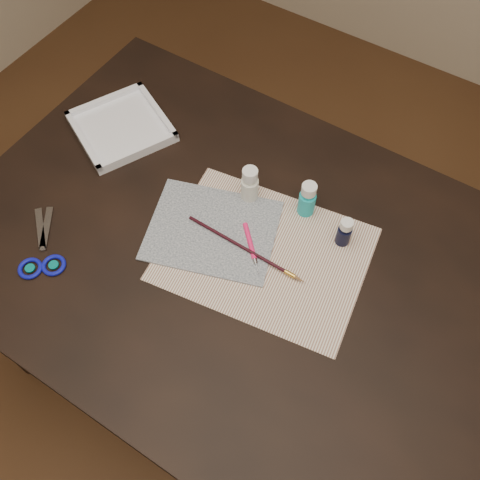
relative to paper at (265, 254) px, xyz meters
The scene contains 11 objects.
ground 0.76m from the paper, 152.89° to the right, with size 3.50×3.50×0.02m, color #422614.
table 0.38m from the paper, 152.89° to the right, with size 1.30×0.90×0.75m, color black.
paper is the anchor object (origin of this frame).
canvas 0.13m from the paper, behind, with size 0.28×0.23×0.00m, color black.
paint_bottle_white 0.16m from the paper, 134.28° to the left, with size 0.04×0.04×0.10m, color white.
paint_bottle_cyan 0.16m from the paper, 82.34° to the left, with size 0.04×0.04×0.10m, color #1AB5C1.
paint_bottle_navy 0.18m from the paper, 43.09° to the left, with size 0.03×0.03×0.08m, color black.
paintbrush 0.04m from the paper, 156.12° to the right, with size 0.30×0.01×0.01m, color black, non-canonical shape.
craft_knife 0.03m from the paper, 159.88° to the right, with size 0.14×0.01×0.01m, color #FD1D65, non-canonical shape.
scissors 0.50m from the paper, 150.46° to the right, with size 0.21×0.10×0.01m, color silver, non-canonical shape.
palette_tray 0.51m from the paper, 166.73° to the left, with size 0.22×0.22×0.03m, color white.
Camera 1 is at (0.32, -0.50, 1.77)m, focal length 40.00 mm.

